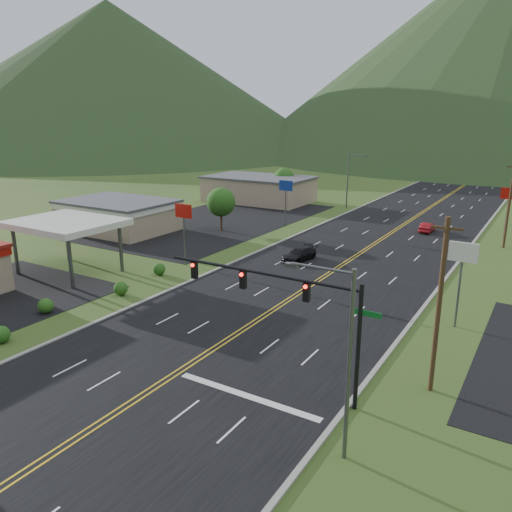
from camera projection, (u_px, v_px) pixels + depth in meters
The scene contains 17 objects.
traffic_signal at pixel (289, 300), 27.07m from camera, with size 13.10×0.43×7.00m.
streetlight_east at pixel (343, 352), 21.47m from camera, with size 3.28×0.25×9.00m.
streetlight_west at pixel (350, 177), 82.22m from camera, with size 3.28×0.25×9.00m.
gas_canopy at pixel (66, 224), 48.03m from camera, with size 10.00×8.00×5.30m.
building_west_mid at pixel (118, 214), 66.90m from camera, with size 14.40×10.40×4.10m.
building_west_far at pixel (259, 189), 89.54m from camera, with size 18.40×11.40×4.50m.
pole_sign_west_a at pixel (184, 217), 50.55m from camera, with size 2.00×0.18×6.40m.
pole_sign_west_b at pixel (286, 190), 68.63m from camera, with size 2.00×0.18×6.40m.
pole_sign_east_a at pixel (462, 261), 35.39m from camera, with size 2.00×0.18×6.40m.
pole_sign_east_b at pixel (509, 199), 61.68m from camera, with size 2.00×0.18×6.40m.
tree_west_a at pixel (221, 202), 66.20m from camera, with size 3.84×3.84×5.82m.
tree_west_b at pixel (284, 178), 90.88m from camera, with size 3.84×3.84×5.82m.
utility_pole_a at pixel (439, 306), 26.90m from camera, with size 1.60×0.28×10.00m.
utility_pole_b at pixel (509, 204), 57.30m from camera, with size 1.60×0.28×10.00m.
mountain_nw at pixel (112, 78), 208.46m from camera, with size 190.00×190.00×60.00m, color #203618.
car_dark_mid at pixel (299, 255), 53.22m from camera, with size 1.88×4.62×1.34m, color black.
car_red_far at pixel (427, 228), 66.18m from camera, with size 1.34×3.85×1.27m, color maroon.
Camera 1 is at (18.15, -8.62, 15.03)m, focal length 35.00 mm.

